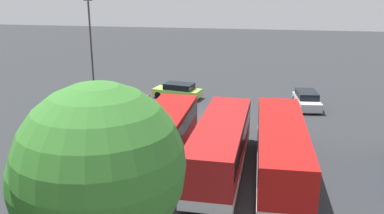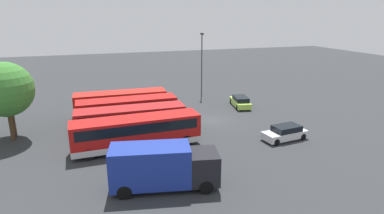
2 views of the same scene
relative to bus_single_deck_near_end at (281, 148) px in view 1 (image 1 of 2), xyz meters
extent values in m
plane|color=#2D3033|center=(5.21, -9.56, -1.62)|extent=(140.00, 140.00, 0.00)
cube|color=#B71411|center=(0.00, 0.01, 0.03)|extent=(2.87, 11.57, 2.60)
cube|color=silver|center=(0.00, 0.01, -1.00)|extent=(2.91, 11.61, 0.55)
cube|color=black|center=(0.00, 0.01, 0.63)|extent=(2.91, 10.77, 0.90)
cube|color=black|center=(0.16, -5.77, 0.63)|extent=(2.25, 0.12, 1.10)
cylinder|color=black|center=(1.25, -4.31, -1.07)|extent=(0.33, 1.11, 1.10)
cylinder|color=black|center=(-1.00, -4.37, -1.07)|extent=(0.33, 1.11, 1.10)
cylinder|color=black|center=(1.00, 4.39, -1.07)|extent=(0.33, 1.11, 1.10)
cylinder|color=black|center=(-1.25, 4.33, -1.07)|extent=(0.33, 1.11, 1.10)
cube|color=#A51919|center=(3.37, 0.05, 0.03)|extent=(2.74, 10.83, 2.60)
cube|color=silver|center=(3.37, 0.05, -1.00)|extent=(2.78, 10.87, 0.55)
cube|color=black|center=(3.37, 0.05, 0.63)|extent=(2.79, 10.03, 0.90)
cube|color=black|center=(3.27, -5.37, 0.63)|extent=(2.25, 0.10, 1.10)
cylinder|color=black|center=(4.42, -3.96, -1.07)|extent=(0.32, 1.11, 1.10)
cylinder|color=black|center=(2.17, -3.92, -1.07)|extent=(0.32, 1.11, 1.10)
cylinder|color=black|center=(4.56, 4.03, -1.07)|extent=(0.32, 1.11, 1.10)
cylinder|color=black|center=(2.31, 4.07, -1.07)|extent=(0.32, 1.11, 1.10)
cube|color=#B71411|center=(6.95, -0.07, 0.03)|extent=(2.57, 10.77, 2.60)
cube|color=silver|center=(6.95, -0.07, -1.00)|extent=(2.61, 10.81, 0.55)
cube|color=black|center=(6.95, -0.07, 0.63)|extent=(2.63, 9.97, 0.90)
cube|color=black|center=(6.96, -5.48, 0.63)|extent=(2.25, 0.06, 1.10)
cylinder|color=black|center=(8.09, -4.05, -1.07)|extent=(0.30, 1.10, 1.10)
cylinder|color=black|center=(5.84, -4.05, -1.07)|extent=(0.30, 1.10, 1.10)
cylinder|color=black|center=(8.07, 3.91, -1.07)|extent=(0.30, 1.10, 1.10)
cylinder|color=black|center=(5.82, 3.91, -1.07)|extent=(0.30, 1.10, 1.10)
cube|color=red|center=(10.38, 0.28, 0.03)|extent=(2.81, 10.78, 2.60)
cube|color=silver|center=(10.38, 0.28, -1.00)|extent=(2.85, 10.82, 0.55)
cube|color=black|center=(10.38, 0.28, 0.63)|extent=(2.85, 9.98, 0.90)
cube|color=black|center=(10.25, -5.11, 0.63)|extent=(2.25, 0.11, 1.10)
cylinder|color=black|center=(11.41, -3.70, -1.07)|extent=(0.33, 1.11, 1.10)
cylinder|color=black|center=(9.16, -3.65, -1.07)|extent=(0.33, 1.11, 1.10)
cylinder|color=black|center=(11.60, 4.21, -1.07)|extent=(0.33, 1.11, 1.10)
cylinder|color=black|center=(9.35, 4.27, -1.07)|extent=(0.33, 1.11, 1.10)
cube|color=#A5D14C|center=(9.29, -15.13, -1.09)|extent=(4.70, 2.59, 0.70)
cube|color=black|center=(9.09, -15.09, -0.47)|extent=(2.92, 2.10, 0.55)
cylinder|color=black|center=(11.03, -14.64, -1.30)|extent=(0.67, 0.33, 0.64)
cylinder|color=black|center=(10.74, -16.21, -1.30)|extent=(0.67, 0.33, 0.64)
cylinder|color=black|center=(7.84, -14.04, -1.30)|extent=(0.67, 0.33, 0.64)
cylinder|color=black|center=(7.55, -15.62, -1.30)|extent=(0.67, 0.33, 0.64)
cube|color=silver|center=(-2.51, -14.01, -1.09)|extent=(2.28, 4.61, 0.70)
cube|color=black|center=(-2.48, -14.20, -0.47)|extent=(1.93, 2.83, 0.55)
cylinder|color=black|center=(-3.48, -12.49, -1.30)|extent=(0.29, 0.66, 0.64)
cylinder|color=black|center=(-1.89, -12.31, -1.30)|extent=(0.29, 0.66, 0.64)
cylinder|color=black|center=(-3.12, -15.70, -1.30)|extent=(0.29, 0.66, 0.64)
cylinder|color=black|center=(-1.53, -15.53, -1.30)|extent=(0.29, 0.66, 0.64)
cylinder|color=#38383D|center=(16.34, -12.24, 2.87)|extent=(0.16, 0.16, 8.99)
sphere|color=#387A2D|center=(5.75, 11.26, 3.49)|extent=(5.17, 5.17, 5.17)
sphere|color=#387A2D|center=(6.67, 11.21, 2.93)|extent=(4.08, 4.08, 4.08)
camera|label=1|loc=(0.95, 22.02, 8.75)|focal=38.91mm
camera|label=2|loc=(-27.27, 3.84, 10.31)|focal=29.78mm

